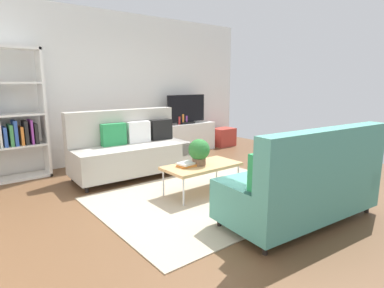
{
  "coord_description": "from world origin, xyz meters",
  "views": [
    {
      "loc": [
        -2.76,
        -3.16,
        1.56
      ],
      "look_at": [
        0.12,
        0.45,
        0.65
      ],
      "focal_mm": 29.42,
      "sensor_mm": 36.0,
      "label": 1
    }
  ],
  "objects_px": {
    "couch_beige": "(130,149)",
    "bottle_2": "(187,120)",
    "tv": "(186,110)",
    "bookshelf": "(5,120)",
    "table_book_0": "(187,165)",
    "coffee_table": "(202,167)",
    "tv_console": "(186,137)",
    "bottle_1": "(183,119)",
    "storage_trunk": "(223,137)",
    "bottle_0": "(179,120)",
    "vase_1": "(170,121)",
    "couch_green": "(303,185)",
    "potted_plant": "(199,151)",
    "vase_0": "(163,121)"
  },
  "relations": [
    {
      "from": "tv",
      "to": "bookshelf",
      "type": "xyz_separation_m",
      "value": [
        -3.54,
        0.04,
        0.03
      ]
    },
    {
      "from": "bottle_0",
      "to": "vase_0",
      "type": "bearing_deg",
      "value": 166.33
    },
    {
      "from": "coffee_table",
      "to": "storage_trunk",
      "type": "height_order",
      "value": "storage_trunk"
    },
    {
      "from": "bottle_1",
      "to": "coffee_table",
      "type": "bearing_deg",
      "value": -121.27
    },
    {
      "from": "couch_green",
      "to": "vase_1",
      "type": "xyz_separation_m",
      "value": [
        0.83,
        3.83,
        0.28
      ]
    },
    {
      "from": "storage_trunk",
      "to": "bottle_0",
      "type": "distance_m",
      "value": 1.41
    },
    {
      "from": "bottle_2",
      "to": "potted_plant",
      "type": "bearing_deg",
      "value": -123.94
    },
    {
      "from": "coffee_table",
      "to": "bottle_1",
      "type": "relative_size",
      "value": 4.98
    },
    {
      "from": "tv_console",
      "to": "potted_plant",
      "type": "distance_m",
      "value": 2.83
    },
    {
      "from": "table_book_0",
      "to": "bottle_2",
      "type": "bearing_deg",
      "value": 52.53
    },
    {
      "from": "couch_green",
      "to": "couch_beige",
      "type": "bearing_deg",
      "value": 108.5
    },
    {
      "from": "potted_plant",
      "to": "bottle_1",
      "type": "xyz_separation_m",
      "value": [
        1.45,
        2.31,
        0.13
      ]
    },
    {
      "from": "tv_console",
      "to": "tv",
      "type": "xyz_separation_m",
      "value": [
        0.0,
        -0.02,
        0.63
      ]
    },
    {
      "from": "couch_beige",
      "to": "bottle_1",
      "type": "height_order",
      "value": "couch_beige"
    },
    {
      "from": "couch_beige",
      "to": "potted_plant",
      "type": "height_order",
      "value": "couch_beige"
    },
    {
      "from": "tv_console",
      "to": "bottle_1",
      "type": "relative_size",
      "value": 6.34
    },
    {
      "from": "tv",
      "to": "table_book_0",
      "type": "bearing_deg",
      "value": -127.34
    },
    {
      "from": "couch_beige",
      "to": "bottle_2",
      "type": "relative_size",
      "value": 10.87
    },
    {
      "from": "vase_0",
      "to": "coffee_table",
      "type": "bearing_deg",
      "value": -111.25
    },
    {
      "from": "couch_beige",
      "to": "couch_green",
      "type": "height_order",
      "value": "same"
    },
    {
      "from": "couch_beige",
      "to": "bottle_0",
      "type": "distance_m",
      "value": 1.93
    },
    {
      "from": "couch_green",
      "to": "tv",
      "type": "bearing_deg",
      "value": 77.12
    },
    {
      "from": "storage_trunk",
      "to": "tv_console",
      "type": "bearing_deg",
      "value": 174.81
    },
    {
      "from": "table_book_0",
      "to": "storage_trunk",
      "type": "bearing_deg",
      "value": 37.77
    },
    {
      "from": "couch_beige",
      "to": "table_book_0",
      "type": "height_order",
      "value": "couch_beige"
    },
    {
      "from": "table_book_0",
      "to": "bottle_1",
      "type": "xyz_separation_m",
      "value": [
        1.63,
        2.26,
        0.31
      ]
    },
    {
      "from": "couch_green",
      "to": "vase_0",
      "type": "relative_size",
      "value": 10.56
    },
    {
      "from": "couch_beige",
      "to": "table_book_0",
      "type": "distance_m",
      "value": 1.37
    },
    {
      "from": "bookshelf",
      "to": "vase_0",
      "type": "distance_m",
      "value": 2.97
    },
    {
      "from": "bookshelf",
      "to": "storage_trunk",
      "type": "relative_size",
      "value": 4.04
    },
    {
      "from": "table_book_0",
      "to": "coffee_table",
      "type": "bearing_deg",
      "value": -14.74
    },
    {
      "from": "couch_beige",
      "to": "table_book_0",
      "type": "bearing_deg",
      "value": 98.94
    },
    {
      "from": "couch_beige",
      "to": "bottle_2",
      "type": "height_order",
      "value": "couch_beige"
    },
    {
      "from": "table_book_0",
      "to": "vase_1",
      "type": "bearing_deg",
      "value": 60.45
    },
    {
      "from": "couch_beige",
      "to": "tv",
      "type": "height_order",
      "value": "tv"
    },
    {
      "from": "vase_1",
      "to": "bottle_2",
      "type": "distance_m",
      "value": 0.41
    },
    {
      "from": "coffee_table",
      "to": "bottle_2",
      "type": "relative_size",
      "value": 6.19
    },
    {
      "from": "coffee_table",
      "to": "tv",
      "type": "height_order",
      "value": "tv"
    },
    {
      "from": "tv_console",
      "to": "storage_trunk",
      "type": "distance_m",
      "value": 1.11
    },
    {
      "from": "tv_console",
      "to": "vase_1",
      "type": "relative_size",
      "value": 8.46
    },
    {
      "from": "tv",
      "to": "bottle_0",
      "type": "height_order",
      "value": "tv"
    },
    {
      "from": "coffee_table",
      "to": "tv",
      "type": "xyz_separation_m",
      "value": [
        1.52,
        2.34,
        0.56
      ]
    },
    {
      "from": "bottle_2",
      "to": "couch_beige",
      "type": "bearing_deg",
      "value": -154.68
    },
    {
      "from": "couch_beige",
      "to": "bottle_2",
      "type": "xyz_separation_m",
      "value": [
        1.89,
        0.9,
        0.28
      ]
    },
    {
      "from": "tv_console",
      "to": "table_book_0",
      "type": "relative_size",
      "value": 5.83
    },
    {
      "from": "couch_green",
      "to": "potted_plant",
      "type": "distance_m",
      "value": 1.48
    },
    {
      "from": "bookshelf",
      "to": "tv",
      "type": "bearing_deg",
      "value": -0.65
    },
    {
      "from": "bookshelf",
      "to": "vase_1",
      "type": "relative_size",
      "value": 12.69
    },
    {
      "from": "coffee_table",
      "to": "storage_trunk",
      "type": "distance_m",
      "value": 3.46
    },
    {
      "from": "potted_plant",
      "to": "vase_1",
      "type": "relative_size",
      "value": 2.24
    }
  ]
}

